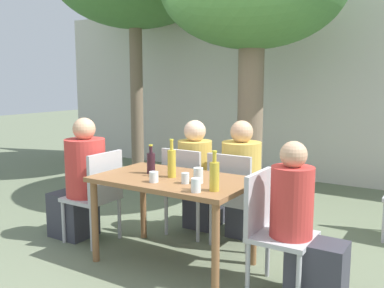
{
  "coord_description": "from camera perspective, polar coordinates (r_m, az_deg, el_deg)",
  "views": [
    {
      "loc": [
        2.01,
        -2.91,
        1.59
      ],
      "look_at": [
        0.0,
        0.3,
        1.01
      ],
      "focal_mm": 40.0,
      "sensor_mm": 36.0,
      "label": 1
    }
  ],
  "objects": [
    {
      "name": "ground_plane",
      "position": [
        3.88,
        -2.45,
        -15.49
      ],
      "size": [
        30.0,
        30.0,
        0.0
      ],
      "primitive_type": "plane",
      "color": "#667056"
    },
    {
      "name": "cafe_building_wall",
      "position": [
        6.87,
        15.16,
        6.81
      ],
      "size": [
        10.0,
        0.08,
        2.8
      ],
      "color": "beige",
      "rests_on": "ground_plane"
    },
    {
      "name": "dining_table_front",
      "position": [
        3.66,
        -2.51,
        -5.96
      ],
      "size": [
        1.32,
        0.79,
        0.76
      ],
      "color": "brown",
      "rests_on": "ground_plane"
    },
    {
      "name": "patio_chair_0",
      "position": [
        4.25,
        -12.5,
        -6.22
      ],
      "size": [
        0.44,
        0.44,
        0.9
      ],
      "rotation": [
        0.0,
        0.0,
        -1.57
      ],
      "color": "#B2B2B7",
      "rests_on": "ground_plane"
    },
    {
      "name": "patio_chair_1",
      "position": [
        3.3,
        10.59,
        -10.53
      ],
      "size": [
        0.44,
        0.44,
        0.9
      ],
      "rotation": [
        0.0,
        0.0,
        1.57
      ],
      "color": "#B2B2B7",
      "rests_on": "ground_plane"
    },
    {
      "name": "patio_chair_2",
      "position": [
        4.34,
        -0.65,
        -5.69
      ],
      "size": [
        0.44,
        0.44,
        0.9
      ],
      "rotation": [
        0.0,
        0.0,
        3.14
      ],
      "color": "#B2B2B7",
      "rests_on": "ground_plane"
    },
    {
      "name": "patio_chair_3",
      "position": [
        4.09,
        5.61,
        -6.64
      ],
      "size": [
        0.44,
        0.44,
        0.9
      ],
      "rotation": [
        0.0,
        0.0,
        3.14
      ],
      "color": "#B2B2B7",
      "rests_on": "ground_plane"
    },
    {
      "name": "person_seated_0",
      "position": [
        4.4,
        -14.65,
        -5.19
      ],
      "size": [
        0.59,
        0.39,
        1.22
      ],
      "rotation": [
        0.0,
        0.0,
        -1.57
      ],
      "color": "#383842",
      "rests_on": "ground_plane"
    },
    {
      "name": "person_seated_1",
      "position": [
        3.22,
        14.65,
        -11.18
      ],
      "size": [
        0.55,
        0.31,
        1.15
      ],
      "rotation": [
        0.0,
        0.0,
        1.57
      ],
      "color": "#383842",
      "rests_on": "ground_plane"
    },
    {
      "name": "person_seated_2",
      "position": [
        4.53,
        0.96,
        -4.85
      ],
      "size": [
        0.35,
        0.58,
        1.17
      ],
      "rotation": [
        0.0,
        0.0,
        3.14
      ],
      "color": "#383842",
      "rests_on": "ground_plane"
    },
    {
      "name": "person_seated_3",
      "position": [
        4.28,
        7.0,
        -5.52
      ],
      "size": [
        0.38,
        0.59,
        1.2
      ],
      "rotation": [
        0.0,
        0.0,
        3.14
      ],
      "color": "#383842",
      "rests_on": "ground_plane"
    },
    {
      "name": "wine_bottle_0",
      "position": [
        3.78,
        -5.49,
        -2.46
      ],
      "size": [
        0.07,
        0.07,
        0.26
      ],
      "color": "#331923",
      "rests_on": "dining_table_front"
    },
    {
      "name": "oil_cruet_1",
      "position": [
        3.63,
        -2.72,
        -2.48
      ],
      "size": [
        0.07,
        0.07,
        0.33
      ],
      "color": "gold",
      "rests_on": "dining_table_front"
    },
    {
      "name": "oil_cruet_2",
      "position": [
        3.19,
        3.0,
        -4.2
      ],
      "size": [
        0.07,
        0.07,
        0.3
      ],
      "color": "gold",
      "rests_on": "dining_table_front"
    },
    {
      "name": "drinking_glass_0",
      "position": [
        3.43,
        0.84,
        -4.21
      ],
      "size": [
        0.08,
        0.08,
        0.12
      ],
      "color": "silver",
      "rests_on": "dining_table_front"
    },
    {
      "name": "drinking_glass_1",
      "position": [
        3.48,
        -5.12,
        -4.39
      ],
      "size": [
        0.08,
        0.08,
        0.09
      ],
      "color": "white",
      "rests_on": "dining_table_front"
    },
    {
      "name": "drinking_glass_2",
      "position": [
        3.42,
        -0.9,
        -4.57
      ],
      "size": [
        0.07,
        0.07,
        0.09
      ],
      "color": "silver",
      "rests_on": "dining_table_front"
    },
    {
      "name": "drinking_glass_3",
      "position": [
        3.16,
        0.53,
        -5.51
      ],
      "size": [
        0.07,
        0.07,
        0.11
      ],
      "color": "white",
      "rests_on": "dining_table_front"
    }
  ]
}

